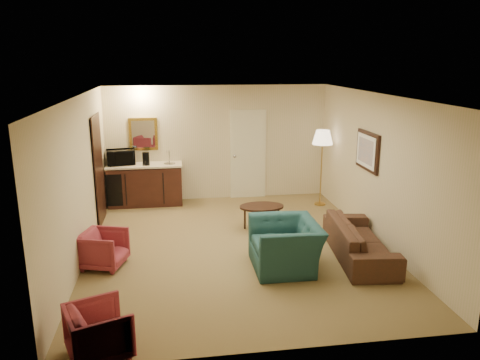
{
  "coord_description": "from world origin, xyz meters",
  "views": [
    {
      "loc": [
        -1.04,
        -7.48,
        3.19
      ],
      "look_at": [
        0.15,
        0.5,
        1.07
      ],
      "focal_mm": 35.0,
      "sensor_mm": 36.0,
      "label": 1
    }
  ],
  "objects_px": {
    "rose_chair_near": "(104,247)",
    "microwave": "(121,156)",
    "sofa": "(360,234)",
    "waste_bin": "(175,197)",
    "rose_chair_far": "(99,329)",
    "coffee_table": "(262,218)",
    "floor_lamp": "(321,168)",
    "wetbar_cabinet": "(145,185)",
    "coffee_maker": "(146,159)",
    "teal_armchair": "(286,237)"
  },
  "relations": [
    {
      "from": "rose_chair_far",
      "to": "microwave",
      "type": "distance_m",
      "value": 5.65
    },
    {
      "from": "wetbar_cabinet",
      "to": "microwave",
      "type": "xyz_separation_m",
      "value": [
        -0.5,
        0.06,
        0.66
      ]
    },
    {
      "from": "floor_lamp",
      "to": "rose_chair_far",
      "type": "bearing_deg",
      "value": -129.66
    },
    {
      "from": "rose_chair_near",
      "to": "rose_chair_far",
      "type": "bearing_deg",
      "value": -156.97
    },
    {
      "from": "rose_chair_far",
      "to": "floor_lamp",
      "type": "bearing_deg",
      "value": -60.99
    },
    {
      "from": "sofa",
      "to": "teal_armchair",
      "type": "height_order",
      "value": "teal_armchair"
    },
    {
      "from": "coffee_table",
      "to": "coffee_maker",
      "type": "distance_m",
      "value": 3.01
    },
    {
      "from": "teal_armchair",
      "to": "rose_chair_far",
      "type": "relative_size",
      "value": 1.74
    },
    {
      "from": "sofa",
      "to": "teal_armchair",
      "type": "distance_m",
      "value": 1.32
    },
    {
      "from": "rose_chair_near",
      "to": "microwave",
      "type": "height_order",
      "value": "microwave"
    },
    {
      "from": "sofa",
      "to": "microwave",
      "type": "height_order",
      "value": "microwave"
    },
    {
      "from": "coffee_maker",
      "to": "sofa",
      "type": "bearing_deg",
      "value": -36.83
    },
    {
      "from": "wetbar_cabinet",
      "to": "waste_bin",
      "type": "xyz_separation_m",
      "value": [
        0.65,
        -0.07,
        -0.29
      ]
    },
    {
      "from": "rose_chair_near",
      "to": "waste_bin",
      "type": "bearing_deg",
      "value": -3.35
    },
    {
      "from": "rose_chair_far",
      "to": "coffee_table",
      "type": "bearing_deg",
      "value": -56.3
    },
    {
      "from": "wetbar_cabinet",
      "to": "rose_chair_far",
      "type": "distance_m",
      "value": 5.53
    },
    {
      "from": "rose_chair_far",
      "to": "microwave",
      "type": "xyz_separation_m",
      "value": [
        -0.25,
        5.58,
        0.79
      ]
    },
    {
      "from": "floor_lamp",
      "to": "coffee_table",
      "type": "bearing_deg",
      "value": -139.39
    },
    {
      "from": "rose_chair_far",
      "to": "coffee_table",
      "type": "relative_size",
      "value": 0.78
    },
    {
      "from": "coffee_maker",
      "to": "teal_armchair",
      "type": "bearing_deg",
      "value": -51.1
    },
    {
      "from": "microwave",
      "to": "coffee_maker",
      "type": "height_order",
      "value": "microwave"
    },
    {
      "from": "wetbar_cabinet",
      "to": "floor_lamp",
      "type": "xyz_separation_m",
      "value": [
        3.85,
        -0.57,
        0.38
      ]
    },
    {
      "from": "teal_armchair",
      "to": "rose_chair_far",
      "type": "xyz_separation_m",
      "value": [
        -2.55,
        -1.9,
        -0.17
      ]
    },
    {
      "from": "wetbar_cabinet",
      "to": "teal_armchair",
      "type": "height_order",
      "value": "teal_armchair"
    },
    {
      "from": "teal_armchair",
      "to": "microwave",
      "type": "bearing_deg",
      "value": -142.55
    },
    {
      "from": "rose_chair_near",
      "to": "microwave",
      "type": "bearing_deg",
      "value": 16.93
    },
    {
      "from": "sofa",
      "to": "waste_bin",
      "type": "height_order",
      "value": "sofa"
    },
    {
      "from": "coffee_maker",
      "to": "coffee_table",
      "type": "bearing_deg",
      "value": -33.95
    },
    {
      "from": "rose_chair_near",
      "to": "coffee_table",
      "type": "distance_m",
      "value": 3.02
    },
    {
      "from": "rose_chair_near",
      "to": "coffee_maker",
      "type": "xyz_separation_m",
      "value": [
        0.55,
        3.11,
        0.74
      ]
    },
    {
      "from": "teal_armchair",
      "to": "microwave",
      "type": "relative_size",
      "value": 1.94
    },
    {
      "from": "sofa",
      "to": "rose_chair_near",
      "type": "distance_m",
      "value": 4.11
    },
    {
      "from": "sofa",
      "to": "microwave",
      "type": "relative_size",
      "value": 3.42
    },
    {
      "from": "wetbar_cabinet",
      "to": "waste_bin",
      "type": "height_order",
      "value": "wetbar_cabinet"
    },
    {
      "from": "wetbar_cabinet",
      "to": "floor_lamp",
      "type": "distance_m",
      "value": 3.91
    },
    {
      "from": "wetbar_cabinet",
      "to": "teal_armchair",
      "type": "xyz_separation_m",
      "value": [
        2.3,
        -3.62,
        0.04
      ]
    },
    {
      "from": "sofa",
      "to": "rose_chair_near",
      "type": "bearing_deg",
      "value": 92.87
    },
    {
      "from": "rose_chair_far",
      "to": "coffee_table",
      "type": "distance_m",
      "value": 4.36
    },
    {
      "from": "sofa",
      "to": "wetbar_cabinet",
      "type": "bearing_deg",
      "value": 52.66
    },
    {
      "from": "rose_chair_near",
      "to": "coffee_table",
      "type": "height_order",
      "value": "rose_chair_near"
    },
    {
      "from": "coffee_maker",
      "to": "microwave",
      "type": "bearing_deg",
      "value": 172.93
    },
    {
      "from": "teal_armchair",
      "to": "coffee_maker",
      "type": "bearing_deg",
      "value": -147.4
    },
    {
      "from": "sofa",
      "to": "coffee_table",
      "type": "xyz_separation_m",
      "value": [
        -1.35,
        1.47,
        -0.15
      ]
    },
    {
      "from": "rose_chair_near",
      "to": "microwave",
      "type": "relative_size",
      "value": 1.1
    },
    {
      "from": "floor_lamp",
      "to": "teal_armchair",
      "type": "bearing_deg",
      "value": -116.96
    },
    {
      "from": "floor_lamp",
      "to": "coffee_maker",
      "type": "bearing_deg",
      "value": 172.41
    },
    {
      "from": "waste_bin",
      "to": "rose_chair_near",
      "type": "bearing_deg",
      "value": -110.28
    },
    {
      "from": "coffee_table",
      "to": "microwave",
      "type": "bearing_deg",
      "value": 143.83
    },
    {
      "from": "teal_armchair",
      "to": "rose_chair_near",
      "type": "distance_m",
      "value": 2.84
    },
    {
      "from": "rose_chair_far",
      "to": "floor_lamp",
      "type": "distance_m",
      "value": 6.44
    }
  ]
}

